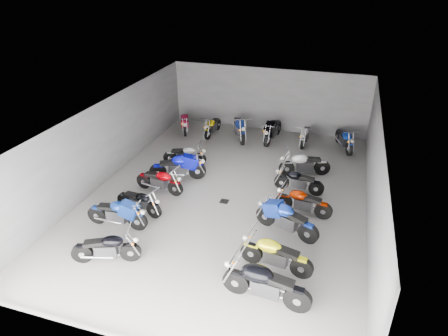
{
  "coord_description": "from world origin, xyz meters",
  "views": [
    {
      "loc": [
        3.73,
        -12.41,
        7.89
      ],
      "look_at": [
        -0.24,
        0.21,
        1.0
      ],
      "focal_mm": 32.0,
      "sensor_mm": 36.0,
      "label": 1
    }
  ],
  "objects_px": {
    "motorcycle_left_f": "(185,155)",
    "drain_grate": "(224,201)",
    "motorcycle_left_d": "(160,181)",
    "motorcycle_back_b": "(213,126)",
    "motorcycle_left_e": "(178,167)",
    "motorcycle_right_a": "(265,284)",
    "motorcycle_left_b": "(118,213)",
    "motorcycle_left_c": "(139,202)",
    "motorcycle_right_f": "(304,164)",
    "motorcycle_back_a": "(185,122)",
    "motorcycle_back_f": "(345,139)",
    "motorcycle_back_d": "(273,130)",
    "motorcycle_right_e": "(298,181)",
    "motorcycle_left_a": "(107,248)",
    "motorcycle_back_c": "(240,128)",
    "motorcycle_right_c": "(286,219)",
    "motorcycle_right_d": "(303,202)",
    "motorcycle_back_e": "(305,135)",
    "motorcycle_right_b": "(275,255)"
  },
  "relations": [
    {
      "from": "motorcycle_left_f",
      "to": "drain_grate",
      "type": "bearing_deg",
      "value": 38.29
    },
    {
      "from": "motorcycle_left_d",
      "to": "motorcycle_back_b",
      "type": "xyz_separation_m",
      "value": [
        0.07,
        5.97,
        -0.01
      ]
    },
    {
      "from": "motorcycle_left_e",
      "to": "motorcycle_right_a",
      "type": "bearing_deg",
      "value": 19.07
    },
    {
      "from": "motorcycle_left_b",
      "to": "motorcycle_left_c",
      "type": "distance_m",
      "value": 0.99
    },
    {
      "from": "motorcycle_right_a",
      "to": "motorcycle_right_f",
      "type": "bearing_deg",
      "value": 4.7
    },
    {
      "from": "motorcycle_back_a",
      "to": "motorcycle_back_b",
      "type": "xyz_separation_m",
      "value": [
        1.51,
        -0.03,
        -0.02
      ]
    },
    {
      "from": "motorcycle_left_c",
      "to": "motorcycle_back_f",
      "type": "relative_size",
      "value": 0.93
    },
    {
      "from": "motorcycle_back_a",
      "to": "motorcycle_back_d",
      "type": "bearing_deg",
      "value": 159.37
    },
    {
      "from": "motorcycle_left_d",
      "to": "motorcycle_right_e",
      "type": "xyz_separation_m",
      "value": [
        5.02,
        1.58,
        -0.02
      ]
    },
    {
      "from": "motorcycle_left_a",
      "to": "motorcycle_back_c",
      "type": "relative_size",
      "value": 0.87
    },
    {
      "from": "motorcycle_left_b",
      "to": "motorcycle_back_b",
      "type": "bearing_deg",
      "value": 174.66
    },
    {
      "from": "motorcycle_right_c",
      "to": "motorcycle_right_d",
      "type": "bearing_deg",
      "value": 3.88
    },
    {
      "from": "motorcycle_right_d",
      "to": "motorcycle_back_e",
      "type": "height_order",
      "value": "motorcycle_right_d"
    },
    {
      "from": "drain_grate",
      "to": "motorcycle_right_e",
      "type": "distance_m",
      "value": 2.93
    },
    {
      "from": "motorcycle_left_a",
      "to": "motorcycle_right_a",
      "type": "xyz_separation_m",
      "value": [
        4.71,
        -0.14,
        0.09
      ]
    },
    {
      "from": "motorcycle_left_b",
      "to": "motorcycle_left_d",
      "type": "bearing_deg",
      "value": 169.55
    },
    {
      "from": "motorcycle_right_c",
      "to": "motorcycle_right_d",
      "type": "height_order",
      "value": "motorcycle_right_c"
    },
    {
      "from": "motorcycle_right_b",
      "to": "motorcycle_right_d",
      "type": "distance_m",
      "value": 3.1
    },
    {
      "from": "drain_grate",
      "to": "motorcycle_left_f",
      "type": "xyz_separation_m",
      "value": [
        -2.51,
        2.37,
        0.45
      ]
    },
    {
      "from": "motorcycle_right_d",
      "to": "motorcycle_back_f",
      "type": "relative_size",
      "value": 1.0
    },
    {
      "from": "motorcycle_left_f",
      "to": "motorcycle_right_c",
      "type": "bearing_deg",
      "value": 45.73
    },
    {
      "from": "motorcycle_left_a",
      "to": "motorcycle_left_c",
      "type": "xyz_separation_m",
      "value": [
        -0.33,
        2.58,
        -0.03
      ]
    },
    {
      "from": "motorcycle_right_b",
      "to": "motorcycle_right_e",
      "type": "distance_m",
      "value": 4.54
    },
    {
      "from": "motorcycle_back_e",
      "to": "motorcycle_left_a",
      "type": "bearing_deg",
      "value": 69.16
    },
    {
      "from": "motorcycle_right_b",
      "to": "motorcycle_right_e",
      "type": "relative_size",
      "value": 1.12
    },
    {
      "from": "drain_grate",
      "to": "motorcycle_back_e",
      "type": "xyz_separation_m",
      "value": [
        2.14,
        6.15,
        0.45
      ]
    },
    {
      "from": "motorcycle_right_c",
      "to": "motorcycle_back_b",
      "type": "bearing_deg",
      "value": 55.02
    },
    {
      "from": "motorcycle_right_b",
      "to": "motorcycle_back_b",
      "type": "relative_size",
      "value": 1.1
    },
    {
      "from": "motorcycle_left_d",
      "to": "motorcycle_right_b",
      "type": "relative_size",
      "value": 0.93
    },
    {
      "from": "motorcycle_left_d",
      "to": "motorcycle_back_e",
      "type": "height_order",
      "value": "motorcycle_left_d"
    },
    {
      "from": "motorcycle_left_e",
      "to": "motorcycle_back_b",
      "type": "xyz_separation_m",
      "value": [
        -0.21,
        4.85,
        -0.08
      ]
    },
    {
      "from": "motorcycle_right_c",
      "to": "motorcycle_back_d",
      "type": "relative_size",
      "value": 0.93
    },
    {
      "from": "motorcycle_left_a",
      "to": "motorcycle_back_d",
      "type": "height_order",
      "value": "motorcycle_back_d"
    },
    {
      "from": "motorcycle_left_e",
      "to": "motorcycle_back_a",
      "type": "xyz_separation_m",
      "value": [
        -1.72,
        4.88,
        -0.06
      ]
    },
    {
      "from": "motorcycle_left_a",
      "to": "motorcycle_right_d",
      "type": "xyz_separation_m",
      "value": [
        5.11,
        4.21,
        -0.0
      ]
    },
    {
      "from": "motorcycle_right_a",
      "to": "motorcycle_back_f",
      "type": "xyz_separation_m",
      "value": [
        1.54,
        10.4,
        -0.07
      ]
    },
    {
      "from": "motorcycle_right_c",
      "to": "motorcycle_back_d",
      "type": "distance_m",
      "value": 7.53
    },
    {
      "from": "motorcycle_back_d",
      "to": "motorcycle_back_e",
      "type": "bearing_deg",
      "value": -170.43
    },
    {
      "from": "drain_grate",
      "to": "motorcycle_back_c",
      "type": "bearing_deg",
      "value": 100.06
    },
    {
      "from": "motorcycle_left_d",
      "to": "motorcycle_back_d",
      "type": "bearing_deg",
      "value": 159.87
    },
    {
      "from": "motorcycle_left_f",
      "to": "motorcycle_back_e",
      "type": "relative_size",
      "value": 0.99
    },
    {
      "from": "motorcycle_left_d",
      "to": "motorcycle_right_c",
      "type": "distance_m",
      "value": 5.13
    },
    {
      "from": "motorcycle_back_c",
      "to": "drain_grate",
      "type": "bearing_deg",
      "value": 75.12
    },
    {
      "from": "motorcycle_right_e",
      "to": "motorcycle_back_a",
      "type": "xyz_separation_m",
      "value": [
        -6.46,
        4.42,
        0.03
      ]
    },
    {
      "from": "motorcycle_right_b",
      "to": "motorcycle_left_c",
      "type": "bearing_deg",
      "value": 81.93
    },
    {
      "from": "motorcycle_left_d",
      "to": "motorcycle_back_c",
      "type": "bearing_deg",
      "value": 172.5
    },
    {
      "from": "motorcycle_left_d",
      "to": "motorcycle_right_f",
      "type": "xyz_separation_m",
      "value": [
        5.05,
        2.99,
        0.03
      ]
    },
    {
      "from": "motorcycle_left_f",
      "to": "motorcycle_right_b",
      "type": "distance_m",
      "value": 7.33
    },
    {
      "from": "motorcycle_left_d",
      "to": "motorcycle_right_c",
      "type": "relative_size",
      "value": 0.93
    },
    {
      "from": "drain_grate",
      "to": "motorcycle_left_b",
      "type": "relative_size",
      "value": 0.15
    }
  ]
}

